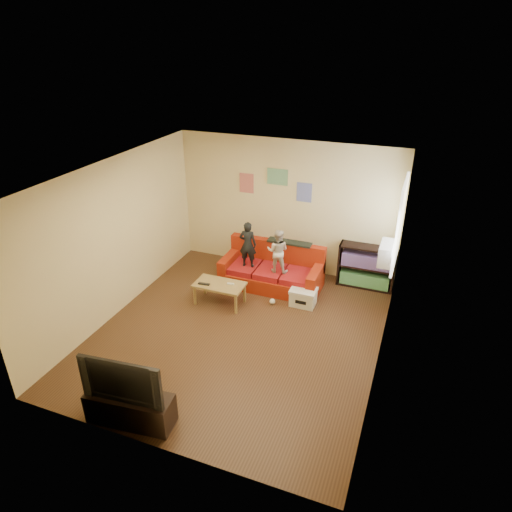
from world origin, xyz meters
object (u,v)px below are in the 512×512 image
(television, at_px, (125,376))
(sofa, at_px, (273,271))
(child_b, at_px, (278,251))
(coffee_table, at_px, (219,287))
(file_box, at_px, (303,297))
(tv_stand, at_px, (131,408))
(child_a, at_px, (248,244))
(bookshelf, at_px, (366,269))

(television, bearing_deg, sofa, 76.63)
(child_b, distance_m, coffee_table, 1.27)
(child_b, bearing_deg, coffee_table, 39.56)
(file_box, bearing_deg, television, -110.66)
(file_box, xyz_separation_m, television, (-1.31, -3.46, 0.57))
(child_b, relative_size, television, 0.79)
(coffee_table, bearing_deg, file_box, 19.00)
(tv_stand, bearing_deg, television, 0.00)
(television, bearing_deg, child_b, 74.12)
(child_a, bearing_deg, child_b, 173.85)
(bookshelf, relative_size, tv_stand, 0.94)
(bookshelf, height_order, file_box, bookshelf)
(file_box, relative_size, television, 0.44)
(child_a, height_order, bookshelf, child_a)
(bookshelf, height_order, television, television)
(coffee_table, relative_size, bookshelf, 0.85)
(child_a, height_order, file_box, child_a)
(tv_stand, distance_m, television, 0.52)
(child_a, bearing_deg, television, 82.55)
(tv_stand, bearing_deg, coffee_table, 86.59)
(child_b, height_order, tv_stand, child_b)
(sofa, distance_m, child_b, 0.59)
(sofa, distance_m, coffee_table, 1.21)
(bookshelf, xyz_separation_m, television, (-2.24, -4.55, 0.35))
(sofa, relative_size, child_a, 2.10)
(child_b, height_order, television, child_b)
(file_box, distance_m, tv_stand, 3.70)
(sofa, bearing_deg, child_b, -48.25)
(bookshelf, bearing_deg, child_a, -160.81)
(child_a, xyz_separation_m, file_box, (1.22, -0.34, -0.70))
(coffee_table, height_order, file_box, coffee_table)
(sofa, height_order, television, television)
(child_b, relative_size, file_box, 1.81)
(child_a, distance_m, tv_stand, 3.86)
(sofa, height_order, child_a, child_a)
(child_a, xyz_separation_m, bookshelf, (2.16, 0.75, -0.48))
(child_a, height_order, television, child_a)
(sofa, height_order, bookshelf, bookshelf)
(bookshelf, xyz_separation_m, file_box, (-0.94, -1.09, -0.22))
(bookshelf, distance_m, television, 5.08)
(bookshelf, bearing_deg, television, -116.23)
(child_a, relative_size, tv_stand, 0.82)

